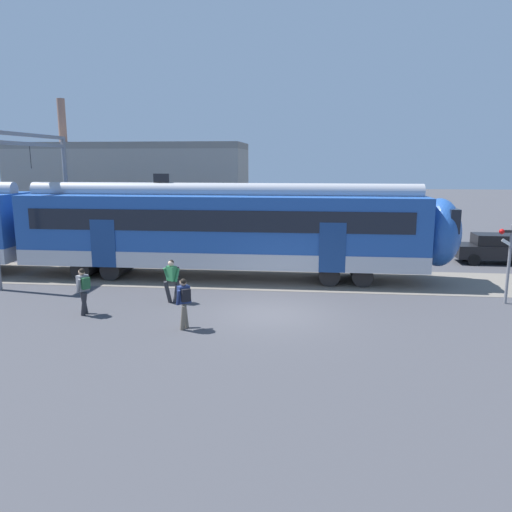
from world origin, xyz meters
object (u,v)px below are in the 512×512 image
pedestrian_green (172,277)px  crossing_signal (510,251)px  parked_car_black (495,249)px  pedestrian_navy (184,299)px  pedestrian_grey (83,287)px

pedestrian_green → crossing_signal: bearing=5.4°
parked_car_black → crossing_signal: bearing=-106.1°
pedestrian_navy → crossing_signal: 12.09m
pedestrian_green → pedestrian_navy: size_ratio=1.00×
pedestrian_green → parked_car_black: size_ratio=0.41×
pedestrian_grey → parked_car_black: 20.52m
pedestrian_grey → crossing_signal: 15.51m
pedestrian_navy → pedestrian_grey: bearing=163.9°
pedestrian_navy → crossing_signal: (11.32, 4.12, 1.02)m
pedestrian_green → pedestrian_navy: bearing=-67.7°
pedestrian_navy → pedestrian_green: bearing=112.3°
pedestrian_grey → crossing_signal: (15.18, 3.01, 1.02)m
crossing_signal → parked_car_black: bearing=73.9°
pedestrian_green → pedestrian_navy: same height
parked_car_black → pedestrian_navy: bearing=-138.7°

